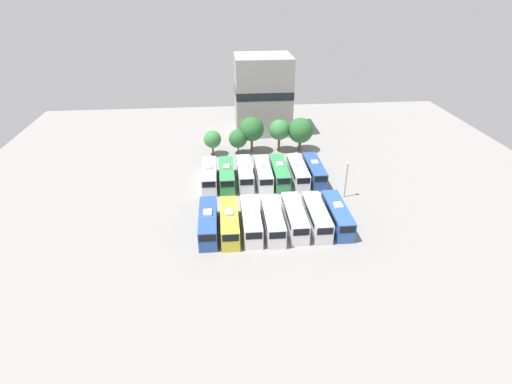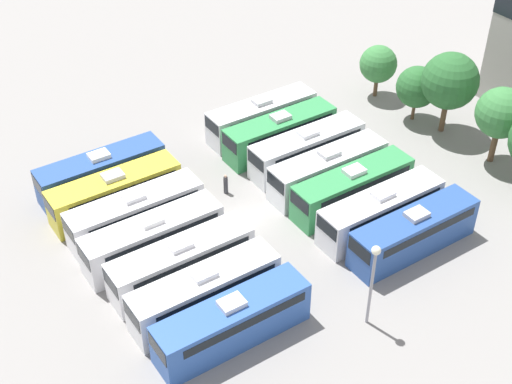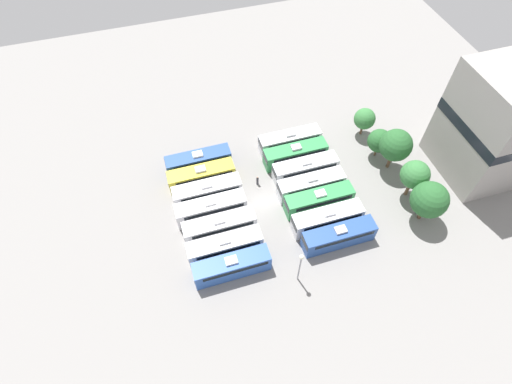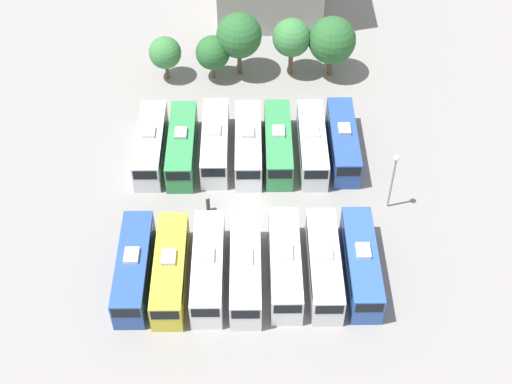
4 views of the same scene
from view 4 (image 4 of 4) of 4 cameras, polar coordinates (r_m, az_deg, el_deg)
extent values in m
plane|color=gray|center=(67.28, -0.70, -1.56)|extent=(110.82, 110.82, 0.00)
cube|color=#284C93|center=(61.85, -9.73, -6.02)|extent=(2.58, 10.36, 3.11)
cube|color=black|center=(61.34, -9.80, -5.33)|extent=(2.62, 8.81, 0.68)
cube|color=black|center=(58.16, -10.39, -9.52)|extent=(2.27, 0.08, 1.09)
cube|color=white|center=(60.51, -9.93, -5.01)|extent=(1.20, 1.60, 0.35)
cube|color=gold|center=(61.29, -6.86, -6.20)|extent=(2.58, 10.36, 3.11)
cube|color=black|center=(60.77, -6.91, -5.51)|extent=(2.62, 8.81, 0.68)
cube|color=black|center=(57.58, -7.31, -9.75)|extent=(2.27, 0.08, 1.09)
cube|color=#B2B2B7|center=(59.93, -7.00, -5.19)|extent=(1.20, 1.60, 0.35)
cube|color=white|center=(61.13, -3.85, -6.06)|extent=(2.58, 10.36, 3.11)
cube|color=black|center=(60.61, -3.88, -5.37)|extent=(2.62, 8.81, 0.68)
cube|color=black|center=(57.40, -4.08, -9.62)|extent=(2.27, 0.08, 1.09)
cube|color=silver|center=(59.77, -3.93, -5.05)|extent=(1.20, 1.60, 0.35)
cube|color=silver|center=(60.91, -0.84, -6.19)|extent=(2.58, 10.36, 3.11)
cube|color=black|center=(60.39, -0.85, -5.49)|extent=(2.62, 8.81, 0.68)
cube|color=black|center=(57.18, -0.85, -9.77)|extent=(2.27, 0.08, 1.09)
cube|color=white|center=(59.55, -0.86, -5.17)|extent=(1.20, 1.60, 0.35)
cube|color=silver|center=(61.26, 2.34, -5.81)|extent=(2.58, 10.36, 3.11)
cube|color=black|center=(60.75, 2.35, -5.12)|extent=(2.62, 8.81, 0.68)
cube|color=black|center=(57.51, 2.56, -9.34)|extent=(2.27, 0.08, 1.09)
cube|color=silver|center=(59.91, 2.38, -4.79)|extent=(1.20, 1.60, 0.35)
cube|color=silver|center=(61.45, 5.45, -5.83)|extent=(2.58, 10.36, 3.11)
cube|color=black|center=(60.94, 5.49, -5.14)|extent=(2.62, 8.81, 0.68)
cube|color=black|center=(57.73, 5.90, -9.34)|extent=(2.27, 0.08, 1.09)
cube|color=silver|center=(60.10, 5.56, -4.81)|extent=(1.20, 1.60, 0.35)
cube|color=#2D56A8|center=(61.93, 8.41, -5.68)|extent=(2.58, 10.36, 3.11)
cube|color=black|center=(61.42, 8.46, -4.99)|extent=(2.62, 8.81, 0.68)
cube|color=black|center=(58.22, 9.07, -9.15)|extent=(2.27, 0.08, 1.09)
cube|color=silver|center=(60.60, 8.58, -4.67)|extent=(1.20, 1.60, 0.35)
cube|color=silver|center=(72.31, -8.41, 3.74)|extent=(2.58, 10.36, 3.11)
cube|color=black|center=(71.93, -8.46, 4.39)|extent=(2.62, 8.81, 0.68)
cube|color=black|center=(68.02, -8.88, 1.34)|extent=(2.27, 0.08, 1.09)
cube|color=#B2B2B7|center=(71.17, -8.56, 4.77)|extent=(1.20, 1.60, 0.35)
cube|color=#338C4C|center=(71.83, -5.94, 3.69)|extent=(2.58, 10.36, 3.11)
cube|color=black|center=(71.44, -5.98, 4.34)|extent=(2.62, 8.81, 0.68)
cube|color=black|center=(67.51, -6.27, 1.27)|extent=(2.27, 0.08, 1.09)
cube|color=#B2B2B7|center=(70.68, -6.05, 4.73)|extent=(1.20, 1.60, 0.35)
cube|color=silver|center=(71.91, -3.28, 3.96)|extent=(2.58, 10.36, 3.11)
cube|color=black|center=(71.52, -3.31, 4.61)|extent=(2.62, 8.81, 0.68)
cube|color=black|center=(67.56, -3.44, 1.55)|extent=(2.27, 0.08, 1.09)
cube|color=silver|center=(70.76, -3.34, 5.00)|extent=(1.20, 1.60, 0.35)
cube|color=silver|center=(71.55, -0.62, 3.79)|extent=(2.58, 10.36, 3.11)
cube|color=black|center=(71.16, -0.63, 4.44)|extent=(2.62, 8.81, 0.68)
cube|color=black|center=(67.21, -0.62, 1.36)|extent=(2.27, 0.08, 1.09)
cube|color=#B2B2B7|center=(70.40, -0.64, 4.83)|extent=(1.20, 1.60, 0.35)
cube|color=#338C4C|center=(71.66, 1.78, 3.85)|extent=(2.58, 10.36, 3.11)
cube|color=black|center=(71.28, 1.79, 4.50)|extent=(2.62, 8.81, 0.68)
cube|color=black|center=(67.32, 1.94, 1.42)|extent=(2.27, 0.08, 1.09)
cube|color=silver|center=(70.51, 1.82, 4.89)|extent=(1.20, 1.60, 0.35)
cube|color=silver|center=(71.80, 4.51, 3.80)|extent=(2.58, 10.36, 3.11)
cube|color=black|center=(71.41, 4.54, 4.45)|extent=(2.62, 8.81, 0.68)
cube|color=black|center=(67.48, 4.84, 1.38)|extent=(2.27, 0.08, 1.09)
cube|color=silver|center=(70.65, 4.59, 4.84)|extent=(1.20, 1.60, 0.35)
cube|color=#284C93|center=(72.42, 6.97, 4.01)|extent=(2.58, 10.36, 3.11)
cube|color=black|center=(72.04, 7.01, 4.65)|extent=(2.62, 8.81, 0.68)
cube|color=black|center=(68.11, 7.44, 1.62)|extent=(2.27, 0.08, 1.09)
cube|color=#B2B2B7|center=(71.28, 7.09, 5.04)|extent=(1.20, 1.60, 0.35)
cylinder|color=#333338|center=(66.97, -3.86, -1.01)|extent=(0.36, 0.36, 1.54)
sphere|color=tan|center=(66.32, -3.90, -0.49)|extent=(0.24, 0.24, 0.24)
cylinder|color=gray|center=(66.72, 10.81, 0.68)|extent=(0.20, 0.20, 6.10)
sphere|color=#EAE5C6|center=(64.50, 11.19, 2.69)|extent=(0.60, 0.60, 0.60)
cylinder|color=brown|center=(82.61, -7.13, 9.66)|extent=(0.39, 0.39, 2.19)
sphere|color=#387A3D|center=(81.24, -7.28, 11.00)|extent=(3.62, 3.62, 3.62)
cylinder|color=brown|center=(82.23, -3.41, 9.71)|extent=(0.31, 0.31, 2.05)
sphere|color=#28602D|center=(80.85, -3.48, 11.06)|extent=(3.84, 3.84, 3.84)
cylinder|color=brown|center=(82.39, -1.32, 10.43)|extent=(0.50, 0.50, 3.34)
sphere|color=#28602D|center=(80.42, -1.36, 12.42)|extent=(5.06, 5.06, 5.06)
cylinder|color=brown|center=(82.57, 2.79, 10.44)|extent=(0.52, 0.52, 3.26)
sphere|color=#387A3D|center=(80.78, 2.87, 12.24)|extent=(4.31, 4.31, 4.31)
cylinder|color=brown|center=(82.88, 5.94, 10.14)|extent=(0.59, 0.59, 2.71)
sphere|color=#28602D|center=(81.04, 6.11, 11.98)|extent=(5.31, 5.31, 5.31)
camera|label=1|loc=(21.47, -66.58, -68.15)|focal=28.00mm
camera|label=2|loc=(44.44, 53.60, 7.83)|focal=50.00mm
camera|label=3|loc=(47.22, 54.29, 31.82)|focal=28.00mm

